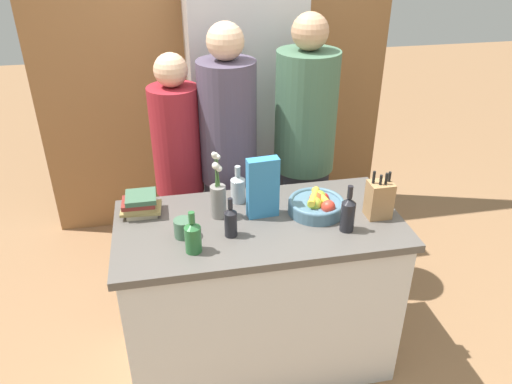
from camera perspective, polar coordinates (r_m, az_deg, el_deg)
ground_plane at (r=3.06m, az=0.33°, el=-17.83°), size 14.00×14.00×0.00m
kitchen_island at (r=2.75m, az=0.36°, el=-11.35°), size 1.42×0.70×0.91m
back_wall_wood at (r=3.82m, az=-4.62°, el=14.84°), size 2.62×0.12×2.60m
refrigerator at (r=3.60m, az=-1.47°, el=8.10°), size 0.74×0.63×1.89m
fruit_bowl at (r=2.55m, az=6.98°, el=-1.40°), size 0.29×0.29×0.11m
knife_block at (r=2.55m, az=13.91°, el=-0.79°), size 0.12×0.10×0.25m
flower_vase at (r=2.47m, az=-4.36°, el=-0.45°), size 0.08×0.08×0.36m
cereal_box at (r=2.45m, az=0.78°, el=0.48°), size 0.16×0.07×0.31m
coffee_mug at (r=2.37m, az=-8.24°, el=-4.07°), size 0.11×0.11×0.09m
book_stack at (r=2.58m, az=-13.07°, el=-1.40°), size 0.21×0.15×0.11m
bottle_oil at (r=2.25m, az=-7.22°, el=-5.02°), size 0.08×0.08×0.21m
bottle_vinegar at (r=2.61m, az=-2.08°, el=0.49°), size 0.08×0.08×0.21m
bottle_wine at (r=2.40m, az=10.46°, el=-2.39°), size 0.07×0.07×0.24m
bottle_water at (r=2.34m, az=-2.91°, el=-3.34°), size 0.06×0.06×0.20m
person_at_sink at (r=3.01m, az=-8.79°, el=2.60°), size 0.29×0.29×1.60m
person_in_blue at (r=2.96m, az=-3.15°, el=4.24°), size 0.33×0.33×1.76m
person_in_red_tee at (r=3.08m, az=5.53°, el=5.31°), size 0.37×0.37×1.79m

